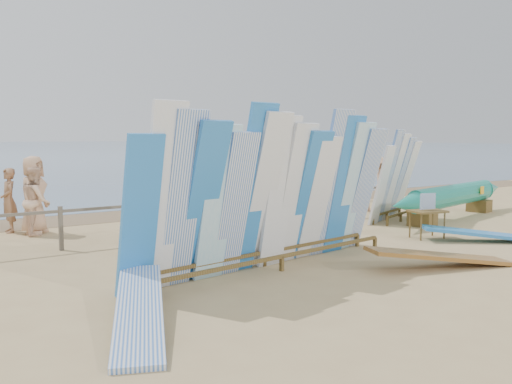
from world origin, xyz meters
TOP-DOWN VIEW (x-y plane):
  - ground at (0.00, 0.00)m, footprint 160.00×160.00m
  - wet_sand_strip at (0.00, 7.20)m, footprint 40.00×2.60m
  - fence at (0.00, 3.00)m, footprint 12.08×0.08m
  - main_surfboard_rack at (-1.35, -0.66)m, footprint 5.72×1.41m
  - side_surfboard_rack at (4.54, 1.83)m, footprint 2.23×1.30m
  - outrigger_canoe at (6.32, 1.24)m, footprint 6.76×1.99m
  - vendor_table at (3.23, -0.30)m, footprint 0.88×0.71m
  - flat_board_e at (-4.39, -2.10)m, footprint 1.56×2.69m
  - flat_board_d at (3.97, -1.29)m, footprint 2.47×2.10m
  - flat_board_c at (1.13, -2.26)m, footprint 2.72×1.42m
  - beach_chair_left at (1.55, 3.55)m, footprint 0.64×0.66m
  - beach_chair_right at (1.82, 4.23)m, footprint 0.61×0.63m
  - stroller at (1.26, 3.58)m, footprint 0.61×0.80m
  - beachgoer_3 at (0.29, 5.54)m, footprint 0.98×1.13m
  - beachgoer_8 at (5.12, 3.72)m, footprint 0.77×0.43m
  - beachgoer_2 at (-4.01, 5.12)m, footprint 0.49×0.83m
  - beachgoer_4 at (1.10, 4.97)m, footprint 0.62×0.98m
  - beachgoer_0 at (-4.01, 5.34)m, footprint 0.89×0.98m
  - beachgoer_6 at (0.79, 4.33)m, footprint 0.58×0.94m
  - beachgoer_extra_0 at (6.57, 4.32)m, footprint 1.11×1.02m
  - beachgoer_9 at (7.14, 5.99)m, footprint 1.11×0.57m
  - beachgoer_1 at (-4.49, 5.80)m, footprint 0.32×0.57m

SIDE VIEW (x-z plane):
  - ground at x=0.00m, z-range 0.00..0.00m
  - wet_sand_strip at x=0.00m, z-range -0.01..0.01m
  - flat_board_e at x=-4.39m, z-range -0.22..0.22m
  - flat_board_d at x=3.97m, z-range -0.17..0.17m
  - flat_board_c at x=1.13m, z-range -0.21..0.21m
  - beach_chair_right at x=1.82m, z-range -0.17..0.67m
  - beach_chair_left at x=1.55m, z-range -0.19..0.71m
  - vendor_table at x=3.23m, z-range -0.17..0.86m
  - stroller at x=1.26m, z-range -0.10..0.90m
  - outrigger_canoe at x=6.32m, z-range 0.13..1.10m
  - fence at x=0.00m, z-range 0.18..1.08m
  - beachgoer_8 at x=5.12m, z-range 0.00..1.53m
  - beachgoer_4 at x=1.10m, z-range 0.00..1.54m
  - beachgoer_1 at x=-4.49m, z-range 0.00..1.56m
  - beachgoer_2 at x=-4.01m, z-range 0.00..1.62m
  - beachgoer_9 at x=7.14m, z-range 0.00..1.65m
  - beachgoer_extra_0 at x=6.57m, z-range 0.00..1.66m
  - beachgoer_3 at x=0.29m, z-range 0.00..1.66m
  - beachgoer_6 at x=0.79m, z-range 0.00..1.79m
  - beachgoer_0 at x=-4.01m, z-range 0.00..1.85m
  - side_surfboard_rack at x=4.54m, z-range -0.12..2.36m
  - main_surfboard_rack at x=-1.35m, z-range -0.15..2.70m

